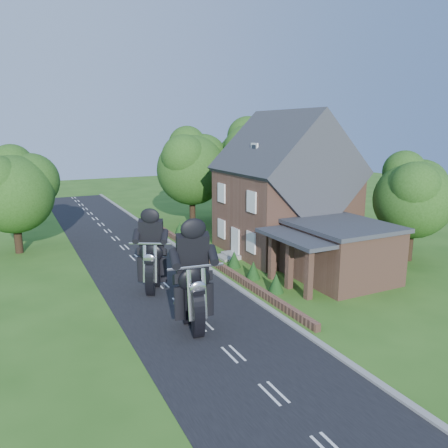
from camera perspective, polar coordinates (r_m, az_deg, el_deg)
name	(u,v)px	position (r m, az deg, el deg)	size (l,w,h in m)	color
ground	(180,302)	(23.41, -5.72, -10.15)	(120.00, 120.00, 0.00)	#2D5B19
road	(180,302)	(23.40, -5.72, -10.13)	(7.00, 80.00, 0.02)	black
kerb	(241,290)	(24.80, 2.27, -8.61)	(0.30, 80.00, 0.12)	gray
garden_wall	(214,262)	(29.24, -1.33, -5.00)	(0.30, 22.00, 0.40)	brown
house	(285,193)	(32.19, 7.92, 4.08)	(9.54, 8.64, 10.24)	brown
annex	(339,251)	(27.08, 14.78, -3.39)	(7.05, 5.94, 3.44)	brown
tree_annex_side	(416,193)	(32.27, 23.80, 3.78)	(5.64, 5.20, 7.48)	black
tree_house_right	(328,174)	(37.85, 13.48, 6.39)	(6.51, 6.00, 8.40)	black
tree_behind_house	(257,157)	(42.47, 4.37, 8.73)	(7.81, 7.20, 10.08)	black
tree_behind_left	(196,164)	(40.67, -3.74, 7.88)	(6.94, 6.40, 9.16)	black
tree_far_road	(19,187)	(34.63, -25.25, 4.43)	(6.08, 5.60, 7.84)	black
shrub_a	(276,283)	(24.63, 6.81, -7.63)	(0.90, 0.90, 1.10)	#113410
shrub_b	(253,270)	(26.63, 3.85, -6.01)	(0.90, 0.90, 1.10)	#113410
shrub_c	(234,259)	(28.71, 1.33, -4.60)	(0.90, 0.90, 1.10)	#113410
shrub_d	(203,242)	(33.04, -2.72, -2.31)	(0.90, 0.90, 1.10)	#113410
shrub_e	(191,235)	(35.28, -4.36, -1.38)	(0.90, 0.90, 1.10)	#113410
shrub_f	(180,228)	(37.54, -5.80, -0.56)	(0.90, 0.90, 1.10)	#113410
motorcycle_lead	(194,315)	(20.03, -4.00, -11.72)	(0.43, 1.68, 1.56)	black
motorcycle_follow	(153,280)	(24.79, -9.26, -7.17)	(0.39, 1.53, 1.43)	black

